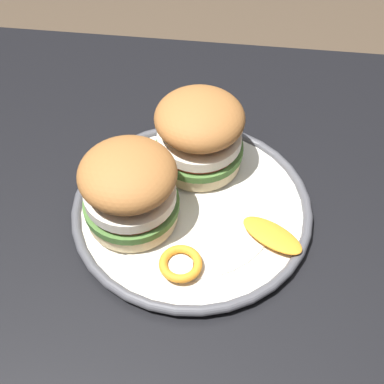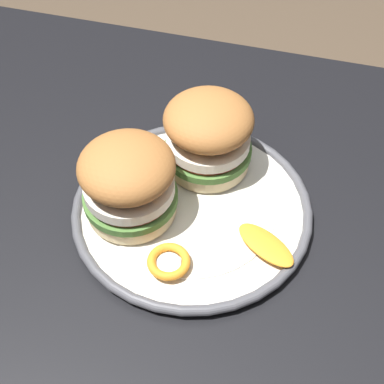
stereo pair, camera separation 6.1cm
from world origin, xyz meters
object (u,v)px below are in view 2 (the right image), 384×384
object	(u,v)px
dining_table	(128,278)
sandwich_half_right	(208,134)
dinner_plate	(192,208)
sandwich_half_left	(128,181)

from	to	relation	value
dining_table	sandwich_half_right	distance (m)	0.22
dining_table	dinner_plate	world-z (taller)	dinner_plate
dinner_plate	sandwich_half_right	world-z (taller)	sandwich_half_right
dinner_plate	sandwich_half_left	xyz separation A→B (m)	(-0.07, -0.03, 0.06)
dinner_plate	sandwich_half_right	size ratio (longest dim) A/B	1.89
sandwich_half_left	sandwich_half_right	world-z (taller)	same
dining_table	sandwich_half_left	world-z (taller)	sandwich_half_left
dining_table	dinner_plate	xyz separation A→B (m)	(0.07, 0.06, 0.11)
dining_table	dinner_plate	bearing A→B (deg)	37.33
dining_table	sandwich_half_right	xyz separation A→B (m)	(0.07, 0.13, 0.17)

